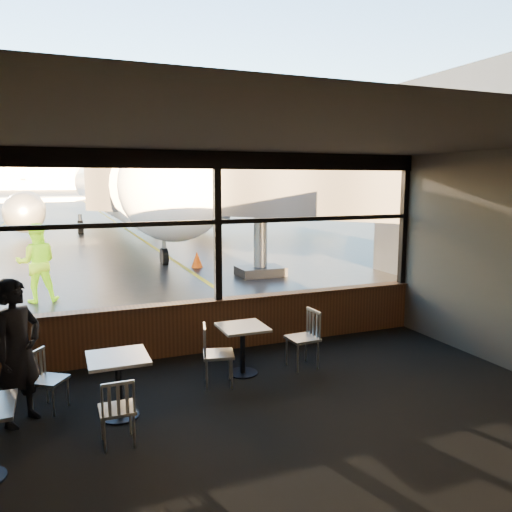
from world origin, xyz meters
TOP-DOWN VIEW (x-y plane):
  - ground_plane at (0.00, 120.00)m, footprint 520.00×520.00m
  - carpet_floor at (0.00, -3.00)m, footprint 8.00×6.00m
  - ceiling at (0.00, -3.00)m, footprint 8.00×6.00m
  - wall_back at (0.00, -6.00)m, footprint 8.00×0.04m
  - window_sill at (0.00, 0.00)m, footprint 8.00×0.28m
  - window_header at (0.00, 0.00)m, footprint 8.00×0.18m
  - mullion_centre at (0.00, 0.00)m, footprint 0.12×0.12m
  - mullion_right at (3.95, 0.00)m, footprint 0.12×0.12m
  - window_transom at (0.00, 0.00)m, footprint 8.00×0.10m
  - airliner at (0.89, 20.99)m, footprint 28.74×34.38m
  - jet_bridge at (3.60, 5.50)m, footprint 8.64×10.56m
  - cafe_table_near at (-0.00, -1.24)m, footprint 0.71×0.71m
  - cafe_table_mid at (-1.97, -2.00)m, footprint 0.74×0.74m
  - chair_near_e at (0.99, -1.33)m, footprint 0.55×0.55m
  - chair_near_w at (-0.48, -1.50)m, footprint 0.62×0.62m
  - chair_mid_s at (-2.06, -2.68)m, footprint 0.45×0.45m
  - chair_mid_w at (-2.79, -1.46)m, footprint 0.62×0.62m
  - passenger at (-3.11, -1.69)m, footprint 0.78×0.79m
  - ground_crew at (-3.09, 5.14)m, footprint 0.97×0.76m
  - cone_nose at (1.93, 8.54)m, footprint 0.41×0.41m
  - hangar_mid at (0.00, 185.00)m, footprint 38.00×15.00m
  - hangar_right at (60.00, 178.00)m, footprint 50.00×20.00m
  - fuel_tank_c at (-10.00, 182.00)m, footprint 8.00×8.00m
  - treeline at (0.00, 210.00)m, footprint 360.00×3.00m

SIDE VIEW (x-z plane):
  - ground_plane at x=0.00m, z-range 0.00..0.00m
  - carpet_floor at x=0.00m, z-range 0.01..0.01m
  - cone_nose at x=1.93m, z-range 0.00..0.56m
  - cafe_table_near at x=0.00m, z-range 0.00..0.78m
  - cafe_table_mid at x=-1.97m, z-range 0.00..0.81m
  - chair_mid_w at x=-2.79m, z-range 0.00..0.82m
  - chair_mid_s at x=-2.06m, z-range 0.00..0.83m
  - window_sill at x=0.00m, z-range 0.00..0.90m
  - chair_near_w at x=-0.48m, z-range 0.00..0.93m
  - chair_near_e at x=0.99m, z-range 0.00..0.95m
  - passenger at x=-3.11m, z-range 0.00..1.84m
  - ground_crew at x=-3.09m, z-range 0.00..1.98m
  - wall_back at x=0.00m, z-range 0.00..3.50m
  - mullion_centre at x=0.00m, z-range 0.90..3.50m
  - mullion_right at x=3.95m, z-range 0.90..3.50m
  - window_transom at x=0.00m, z-range 2.26..2.34m
  - jet_bridge at x=3.60m, z-range 0.00..4.61m
  - fuel_tank_c at x=-10.00m, z-range 0.00..6.00m
  - window_header at x=0.00m, z-range 3.20..3.50m
  - ceiling at x=0.00m, z-range 3.48..3.52m
  - hangar_mid at x=0.00m, z-range 0.00..10.00m
  - airliner at x=0.89m, z-range 0.00..10.43m
  - hangar_right at x=60.00m, z-range 0.00..12.00m
  - treeline at x=0.00m, z-range 0.00..12.00m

